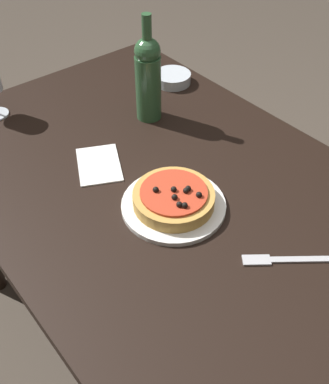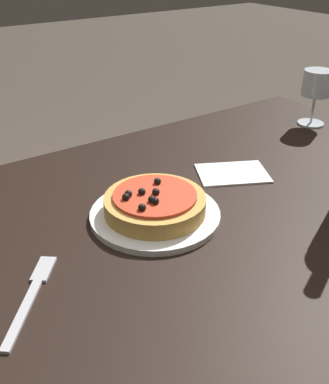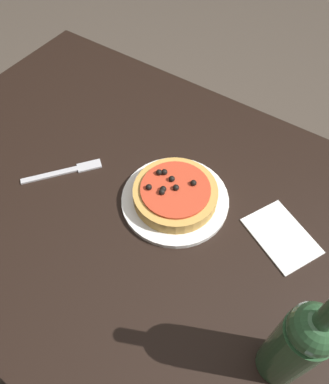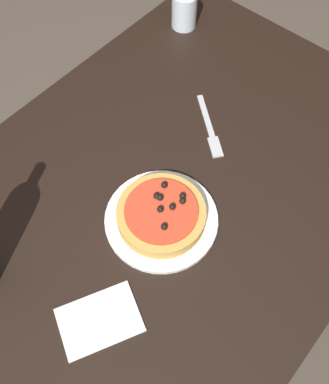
% 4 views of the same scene
% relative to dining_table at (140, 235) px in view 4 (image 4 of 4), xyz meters
% --- Properties ---
extents(ground_plane, '(14.00, 14.00, 0.00)m').
position_rel_dining_table_xyz_m(ground_plane, '(0.00, 0.00, -0.67)').
color(ground_plane, '#4C4238').
extents(dining_table, '(1.44, 0.86, 0.77)m').
position_rel_dining_table_xyz_m(dining_table, '(0.00, 0.00, 0.00)').
color(dining_table, black).
rests_on(dining_table, ground_plane).
extents(dinner_plate, '(0.24, 0.24, 0.01)m').
position_rel_dining_table_xyz_m(dinner_plate, '(0.03, -0.04, 0.10)').
color(dinner_plate, white).
rests_on(dinner_plate, dining_table).
extents(pizza, '(0.19, 0.19, 0.05)m').
position_rel_dining_table_xyz_m(pizza, '(0.03, -0.04, 0.12)').
color(pizza, gold).
rests_on(pizza, dinner_plate).
extents(water_cup, '(0.07, 0.07, 0.10)m').
position_rel_dining_table_xyz_m(water_cup, '(0.54, 0.32, 0.14)').
color(water_cup, silver).
rests_on(water_cup, dining_table).
extents(fork, '(0.14, 0.16, 0.00)m').
position_rel_dining_table_xyz_m(fork, '(0.29, 0.03, 0.09)').
color(fork, '#B7B7BC').
rests_on(fork, dining_table).
extents(paper_napkin, '(0.18, 0.16, 0.00)m').
position_rel_dining_table_xyz_m(paper_napkin, '(-0.21, -0.09, 0.09)').
color(paper_napkin, white).
rests_on(paper_napkin, dining_table).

